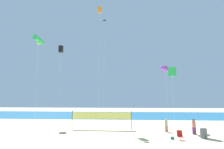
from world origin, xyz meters
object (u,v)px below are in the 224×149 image
object	(u,v)px
beachgoer_coral_shirt	(194,126)
trash_barrel	(204,133)
folding_beach_chair	(180,135)
kite_green_box	(172,72)
beach_handbag	(172,138)
kite_orange_box	(100,10)
kite_green_tube	(39,40)
volleyball_net	(101,116)
beachgoer_sage_shirt	(166,125)
kite_violet_inflatable	(166,69)
kite_black_diamond	(104,24)
kite_black_box	(61,49)

from	to	relation	value
beachgoer_coral_shirt	trash_barrel	bearing A→B (deg)	-67.41
folding_beach_chair	kite_green_box	size ratio (longest dim) A/B	0.11
trash_barrel	kite_green_box	world-z (taller)	kite_green_box
beach_handbag	kite_orange_box	xyz separation A→B (m)	(-9.58, 15.40, 21.33)
kite_green_tube	volleyball_net	bearing A→B (deg)	36.03
beachgoer_sage_shirt	volleyball_net	bearing A→B (deg)	-132.17
beachgoer_sage_shirt	beach_handbag	xyz separation A→B (m)	(-0.33, -4.15, -0.71)
kite_violet_inflatable	kite_green_tube	distance (m)	17.69
trash_barrel	kite_orange_box	bearing A→B (deg)	131.13
beachgoer_sage_shirt	kite_green_tube	world-z (taller)	kite_green_tube
kite_black_diamond	beach_handbag	bearing A→B (deg)	-54.21
beachgoer_sage_shirt	folding_beach_chair	xyz separation A→B (m)	(0.36, -4.36, -0.38)
folding_beach_chair	volleyball_net	world-z (taller)	volleyball_net
beachgoer_sage_shirt	kite_green_box	bearing A→B (deg)	101.60
trash_barrel	beach_handbag	size ratio (longest dim) A/B	2.95
volleyball_net	kite_orange_box	bearing A→B (deg)	100.26
trash_barrel	volleyball_net	bearing A→B (deg)	157.07
kite_green_box	trash_barrel	bearing A→B (deg)	-70.90
folding_beach_chair	trash_barrel	distance (m)	2.74
beachgoer_coral_shirt	kite_violet_inflatable	bearing A→B (deg)	125.59
beachgoer_sage_shirt	kite_orange_box	xyz separation A→B (m)	(-9.91, 11.26, 20.62)
kite_violet_inflatable	kite_green_box	world-z (taller)	kite_violet_inflatable
folding_beach_chair	kite_orange_box	size ratio (longest dim) A/B	0.04
trash_barrel	kite_orange_box	world-z (taller)	kite_orange_box
kite_violet_inflatable	kite_black_box	bearing A→B (deg)	168.76
beachgoer_sage_shirt	volleyball_net	xyz separation A→B (m)	(-8.09, 1.20, 0.79)
beachgoer_sage_shirt	kite_violet_inflatable	xyz separation A→B (m)	(1.04, 4.02, 7.43)
beachgoer_coral_shirt	beach_handbag	bearing A→B (deg)	-120.58
beachgoer_sage_shirt	kite_violet_inflatable	size ratio (longest dim) A/B	0.18
kite_orange_box	beach_handbag	bearing A→B (deg)	-58.12
kite_green_tube	kite_green_box	distance (m)	17.07
trash_barrel	kite_black_box	world-z (taller)	kite_black_box
kite_black_box	folding_beach_chair	bearing A→B (deg)	-35.57
beachgoer_coral_shirt	kite_orange_box	size ratio (longest dim) A/B	0.08
kite_green_tube	trash_barrel	bearing A→B (deg)	0.55
folding_beach_chair	kite_black_box	size ratio (longest dim) A/B	0.07
volleyball_net	kite_black_diamond	size ratio (longest dim) A/B	0.45
beach_handbag	kite_green_box	size ratio (longest dim) A/B	0.04
beach_handbag	kite_green_tube	size ratio (longest dim) A/B	0.03
volleyball_net	folding_beach_chair	bearing A→B (deg)	-33.38
kite_green_tube	kite_black_diamond	world-z (taller)	kite_black_diamond
kite_orange_box	kite_black_box	bearing A→B (deg)	-148.39
beachgoer_sage_shirt	kite_green_tube	distance (m)	18.05
beachgoer_sage_shirt	kite_violet_inflatable	bearing A→B (deg)	131.79
kite_black_box	kite_green_box	world-z (taller)	kite_black_box
beachgoer_coral_shirt	volleyball_net	world-z (taller)	volleyball_net
kite_green_tube	beachgoer_coral_shirt	bearing A→B (deg)	7.32
kite_orange_box	kite_black_box	world-z (taller)	kite_orange_box
beachgoer_sage_shirt	kite_green_box	world-z (taller)	kite_green_box
kite_black_box	beachgoer_coral_shirt	bearing A→B (deg)	-25.00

